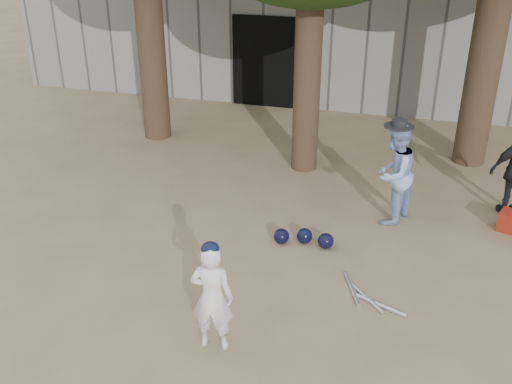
% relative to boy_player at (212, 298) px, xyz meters
% --- Properties ---
extents(ground, '(70.00, 70.00, 0.00)m').
position_rel_boy_player_xyz_m(ground, '(-0.70, 0.99, -0.64)').
color(ground, '#937C5E').
rests_on(ground, ground).
extents(boy_player, '(0.49, 0.35, 1.27)m').
position_rel_boy_player_xyz_m(boy_player, '(0.00, 0.00, 0.00)').
color(boy_player, white).
rests_on(boy_player, ground).
extents(spectator_blue, '(0.84, 0.93, 1.58)m').
position_rel_boy_player_xyz_m(spectator_blue, '(1.62, 3.50, 0.15)').
color(spectator_blue, '#9AB4EE').
rests_on(spectator_blue, ground).
extents(back_building, '(16.00, 5.24, 3.00)m').
position_rel_boy_player_xyz_m(back_building, '(-0.70, 11.32, 0.86)').
color(back_building, gray).
rests_on(back_building, ground).
extents(helmet_row, '(0.87, 0.34, 0.23)m').
position_rel_boy_player_xyz_m(helmet_row, '(0.50, 2.39, -0.52)').
color(helmet_row, black).
rests_on(helmet_row, ground).
extents(bat_pile, '(0.86, 0.75, 0.06)m').
position_rel_boy_player_xyz_m(bat_pile, '(1.51, 1.34, -0.61)').
color(bat_pile, silver).
rests_on(bat_pile, ground).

